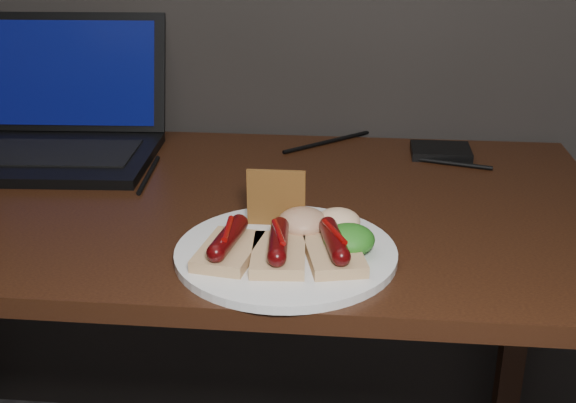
% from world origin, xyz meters
% --- Properties ---
extents(desk, '(1.40, 0.70, 0.75)m').
position_xyz_m(desk, '(0.00, 1.38, 0.66)').
color(desk, '#381E0E').
rests_on(desk, ground).
extents(laptop, '(0.44, 0.39, 0.25)m').
position_xyz_m(laptop, '(-0.30, 1.58, 0.80)').
color(laptop, black).
rests_on(laptop, desk).
extents(hard_drive, '(0.11, 0.09, 0.02)m').
position_xyz_m(hard_drive, '(0.45, 1.63, 0.76)').
color(hard_drive, black).
rests_on(hard_drive, desk).
extents(desk_cables, '(1.01, 0.42, 0.01)m').
position_xyz_m(desk_cables, '(0.01, 1.54, 0.75)').
color(desk_cables, black).
rests_on(desk_cables, desk).
extents(plate, '(0.38, 0.38, 0.01)m').
position_xyz_m(plate, '(0.20, 1.17, 0.76)').
color(plate, silver).
rests_on(plate, desk).
extents(bread_sausage_left, '(0.09, 0.12, 0.04)m').
position_xyz_m(bread_sausage_left, '(0.12, 1.14, 0.78)').
color(bread_sausage_left, '#DDB182').
rests_on(bread_sausage_left, plate).
extents(bread_sausage_center, '(0.08, 0.12, 0.04)m').
position_xyz_m(bread_sausage_center, '(0.19, 1.14, 0.78)').
color(bread_sausage_center, '#DDB182').
rests_on(bread_sausage_center, plate).
extents(bread_sausage_right, '(0.09, 0.13, 0.04)m').
position_xyz_m(bread_sausage_right, '(0.26, 1.15, 0.78)').
color(bread_sausage_right, '#DDB182').
rests_on(bread_sausage_right, plate).
extents(crispbread, '(0.09, 0.01, 0.08)m').
position_xyz_m(crispbread, '(0.17, 1.25, 0.80)').
color(crispbread, brown).
rests_on(crispbread, plate).
extents(salad_greens, '(0.07, 0.07, 0.04)m').
position_xyz_m(salad_greens, '(0.28, 1.17, 0.78)').
color(salad_greens, '#115611').
rests_on(salad_greens, plate).
extents(salsa_mound, '(0.07, 0.07, 0.04)m').
position_xyz_m(salsa_mound, '(0.22, 1.22, 0.78)').
color(salsa_mound, maroon).
rests_on(salsa_mound, plate).
extents(coleslaw_mound, '(0.06, 0.06, 0.04)m').
position_xyz_m(coleslaw_mound, '(0.27, 1.23, 0.78)').
color(coleslaw_mound, silver).
rests_on(coleslaw_mound, plate).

